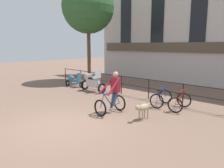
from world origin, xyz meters
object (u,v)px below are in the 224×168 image
at_px(cyclist_with_bike, 113,95).
at_px(dog, 143,108).
at_px(parked_motorcycle, 93,82).
at_px(parked_scooter, 74,80).
at_px(parked_bicycle_near_lamp, 161,98).
at_px(parked_bicycle_mid_left, 180,102).

height_order(cyclist_with_bike, dog, cyclist_with_bike).
bearing_deg(parked_motorcycle, parked_scooter, 86.57).
relative_size(cyclist_with_bike, parked_scooter, 1.27).
relative_size(dog, parked_scooter, 0.71).
distance_m(cyclist_with_bike, parked_bicycle_near_lamp, 2.49).
relative_size(parked_bicycle_mid_left, parked_scooter, 0.88).
height_order(parked_bicycle_mid_left, parked_scooter, parked_scooter).
distance_m(cyclist_with_bike, parked_motorcycle, 4.33).
xyz_separation_m(dog, parked_bicycle_near_lamp, (-0.54, 2.16, -0.10)).
bearing_deg(cyclist_with_bike, dog, 6.07).
distance_m(dog, parked_motorcycle, 5.54).
height_order(dog, parked_bicycle_near_lamp, parked_bicycle_near_lamp).
bearing_deg(parked_bicycle_mid_left, parked_scooter, -7.01).
height_order(parked_bicycle_near_lamp, parked_scooter, parked_scooter).
height_order(cyclist_with_bike, parked_scooter, cyclist_with_bike).
bearing_deg(dog, cyclist_with_bike, -176.00).
bearing_deg(parked_bicycle_mid_left, cyclist_with_bike, 45.00).
bearing_deg(parked_scooter, parked_bicycle_near_lamp, -103.22).
height_order(dog, parked_motorcycle, parked_motorcycle).
relative_size(cyclist_with_bike, parked_motorcycle, 1.03).
relative_size(parked_bicycle_near_lamp, parked_bicycle_mid_left, 1.02).
distance_m(parked_motorcycle, parked_scooter, 2.11).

